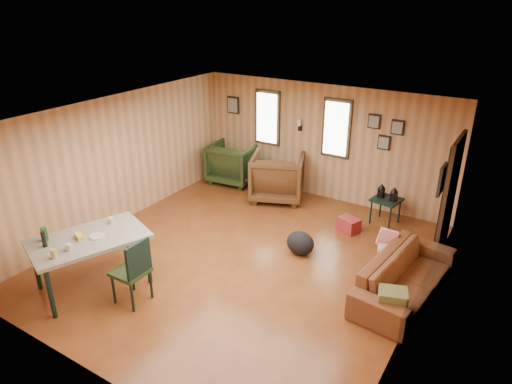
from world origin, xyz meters
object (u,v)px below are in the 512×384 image
recliner_brown (278,175)px  recliner_green (234,161)px  end_table (267,172)px  side_table (387,198)px  sofa (407,271)px  dining_table (88,242)px

recliner_brown → recliner_green: (-1.32, 0.30, -0.04)m
recliner_green → end_table: size_ratio=1.54×
side_table → recliner_green: bearing=176.6°
sofa → recliner_brown: size_ratio=1.93×
recliner_green → end_table: recliner_green is taller
recliner_brown → end_table: size_ratio=1.65×
end_table → side_table: 2.83m
end_table → side_table: size_ratio=0.84×
recliner_brown → end_table: recliner_brown is taller
recliner_brown → end_table: 0.67m
dining_table → recliner_green: bearing=118.6°
recliner_green → side_table: bearing=170.0°
sofa → side_table: size_ratio=2.68×
recliner_green → side_table: 3.63m
side_table → dining_table: bearing=-125.5°
sofa → recliner_green: bearing=69.9°
sofa → end_table: sofa is taller
sofa → end_table: (-3.74, 2.39, -0.04)m
sofa → side_table: (-0.94, 2.07, 0.12)m
recliner_brown → side_table: (2.30, 0.08, -0.01)m
recliner_brown → dining_table: 4.29m
side_table → dining_table: dining_table is taller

